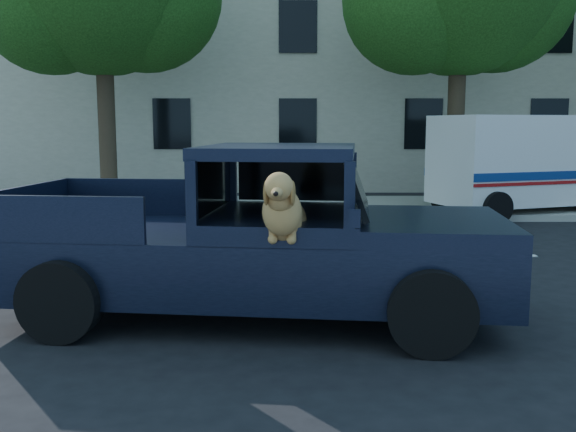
% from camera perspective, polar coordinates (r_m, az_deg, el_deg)
% --- Properties ---
extents(ground, '(120.00, 120.00, 0.00)m').
position_cam_1_polar(ground, '(7.45, -4.88, -8.93)').
color(ground, black).
rests_on(ground, ground).
extents(far_sidewalk, '(60.00, 4.00, 0.15)m').
position_cam_1_polar(far_sidewalk, '(16.44, -2.33, 0.77)').
color(far_sidewalk, gray).
rests_on(far_sidewalk, ground).
extents(lane_stripes, '(21.60, 0.14, 0.01)m').
position_cam_1_polar(lane_stripes, '(10.81, 7.23, -3.54)').
color(lane_stripes, silver).
rests_on(lane_stripes, ground).
extents(building_main, '(26.00, 6.00, 9.00)m').
position_cam_1_polar(building_main, '(23.83, 5.70, 13.68)').
color(building_main, beige).
rests_on(building_main, ground).
extents(pickup_truck, '(5.67, 3.10, 1.95)m').
position_cam_1_polar(pickup_truck, '(7.28, -3.49, -3.94)').
color(pickup_truck, black).
rests_on(pickup_truck, ground).
extents(mail_truck, '(4.77, 3.37, 2.39)m').
position_cam_1_polar(mail_truck, '(16.42, 20.05, 3.68)').
color(mail_truck, silver).
rests_on(mail_truck, ground).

